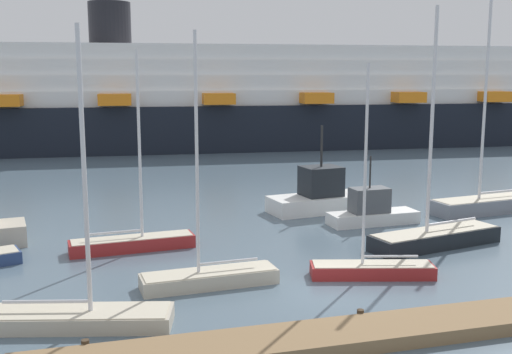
# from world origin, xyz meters

# --- Properties ---
(ground_plane) EXTENTS (600.00, 600.00, 0.00)m
(ground_plane) POSITION_xyz_m (0.00, 0.00, 0.00)
(ground_plane) COLOR slate
(dock_pier) EXTENTS (22.45, 2.29, 0.55)m
(dock_pier) POSITION_xyz_m (0.00, -4.30, 0.23)
(dock_pier) COLOR olive
(dock_pier) RESTS_ON ground_plane
(sailboat_0) EXTENTS (6.01, 1.78, 9.52)m
(sailboat_0) POSITION_xyz_m (-6.74, 8.01, 0.49)
(sailboat_0) COLOR maroon
(sailboat_0) RESTS_ON ground_plane
(sailboat_1) EXTENTS (6.68, 3.18, 9.98)m
(sailboat_1) POSITION_xyz_m (-9.28, -0.73, 0.47)
(sailboat_1) COLOR #BCB29E
(sailboat_1) RESTS_ON ground_plane
(sailboat_2) EXTENTS (7.26, 3.17, 11.49)m
(sailboat_2) POSITION_xyz_m (7.62, 4.67, 0.58)
(sailboat_2) COLOR black
(sailboat_2) RESTS_ON ground_plane
(sailboat_3) EXTENTS (7.26, 2.74, 13.94)m
(sailboat_3) POSITION_xyz_m (14.69, 10.51, 0.66)
(sailboat_3) COLOR gray
(sailboat_3) RESTS_ON ground_plane
(sailboat_4) EXTENTS (5.28, 2.52, 8.84)m
(sailboat_4) POSITION_xyz_m (2.61, 1.33, 0.44)
(sailboat_4) COLOR maroon
(sailboat_4) RESTS_ON ground_plane
(sailboat_7) EXTENTS (5.56, 1.79, 10.03)m
(sailboat_7) POSITION_xyz_m (-4.17, 2.06, 0.47)
(sailboat_7) COLOR #BCB29E
(sailboat_7) RESTS_ON ground_plane
(fishing_boat_1) EXTENTS (7.42, 3.43, 5.29)m
(fishing_boat_1) POSITION_xyz_m (5.32, 13.55, 0.93)
(fishing_boat_1) COLOR white
(fishing_boat_1) RESTS_ON ground_plane
(fishing_boat_2) EXTENTS (5.21, 1.81, 3.88)m
(fishing_boat_2) POSITION_xyz_m (6.65, 9.72, 0.75)
(fishing_boat_2) COLOR white
(fishing_boat_2) RESTS_ON ground_plane
(cruise_ship) EXTENTS (90.70, 19.86, 15.93)m
(cruise_ship) POSITION_xyz_m (10.34, 47.90, 5.11)
(cruise_ship) COLOR black
(cruise_ship) RESTS_ON ground_plane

